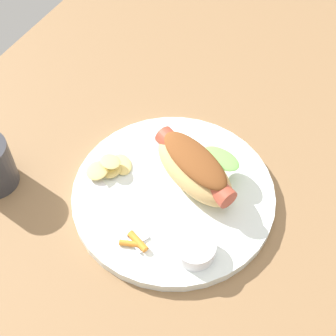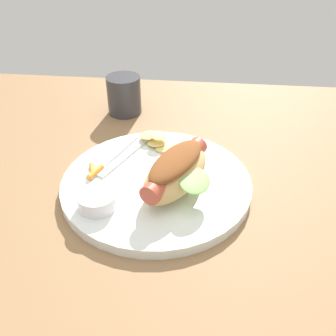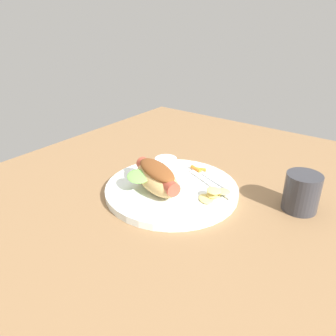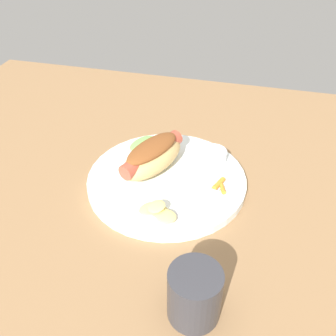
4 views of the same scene
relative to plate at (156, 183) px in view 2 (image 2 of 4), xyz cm
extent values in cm
cube|color=olive|center=(3.21, -1.64, -1.70)|extent=(120.00, 90.00, 1.80)
cylinder|color=white|center=(0.00, 0.00, 0.00)|extent=(29.61, 29.61, 1.60)
ellipsoid|color=tan|center=(2.85, -1.29, 3.41)|extent=(12.29, 16.30, 5.22)
cylinder|color=#B24733|center=(2.85, -1.29, 4.32)|extent=(8.87, 14.83, 2.97)
ellipsoid|color=brown|center=(2.85, -1.29, 5.66)|extent=(9.83, 13.57, 2.10)
ellipsoid|color=#7FC65B|center=(6.08, -4.41, 4.45)|extent=(5.69, 6.87, 1.70)
cylinder|color=white|center=(-7.42, -7.19, 1.92)|extent=(5.49, 5.49, 2.23)
cube|color=silver|center=(-7.48, 7.12, 1.00)|extent=(4.99, 10.84, 0.40)
cube|color=silver|center=(-10.39, 0.57, 1.00)|extent=(1.39, 3.10, 0.40)
cube|color=silver|center=(-9.97, 0.41, 1.00)|extent=(1.39, 3.10, 0.40)
cube|color=silver|center=(-9.55, 0.25, 1.00)|extent=(1.39, 3.10, 0.40)
cube|color=silver|center=(-5.79, 6.50, 0.98)|extent=(7.56, 14.56, 0.36)
ellipsoid|color=#E5CB73|center=(0.51, 9.14, 1.05)|extent=(4.98, 5.05, 0.50)
ellipsoid|color=#E5CB73|center=(-1.27, 9.85, 1.41)|extent=(3.30, 3.01, 0.65)
ellipsoid|color=#E5CB73|center=(-2.77, 11.26, 2.02)|extent=(3.53, 3.29, 0.86)
ellipsoid|color=#E5CB73|center=(-0.86, 10.13, 2.71)|extent=(3.56, 3.86, 0.74)
cylinder|color=orange|center=(-9.75, 0.24, 1.28)|extent=(2.12, 3.48, 0.97)
cylinder|color=orange|center=(-10.53, 1.08, 1.19)|extent=(1.69, 2.89, 0.79)
cylinder|color=#333338|center=(-10.09, 25.07, 3.18)|extent=(7.04, 7.04, 7.95)
camera|label=1|loc=(-36.62, -18.89, 60.74)|focal=53.45mm
camera|label=2|loc=(6.75, -45.90, 36.18)|focal=39.89mm
camera|label=3|loc=(51.68, 37.32, 36.09)|focal=34.81mm
camera|label=4|loc=(-13.85, 53.67, 45.71)|focal=40.84mm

